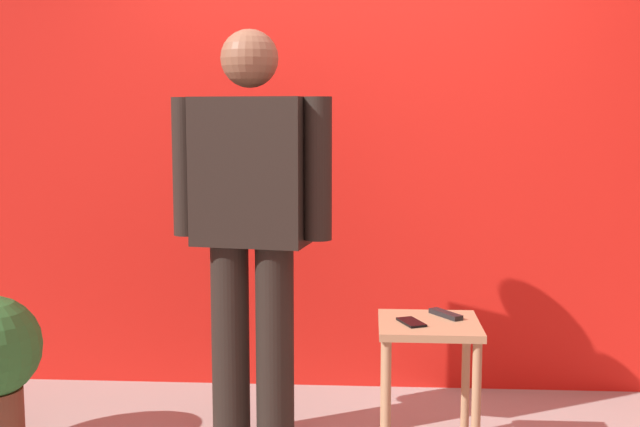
{
  "coord_description": "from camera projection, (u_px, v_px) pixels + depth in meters",
  "views": [
    {
      "loc": [
        0.03,
        -2.91,
        1.45
      ],
      "look_at": [
        -0.18,
        0.55,
        1.02
      ],
      "focal_mm": 45.19,
      "sensor_mm": 36.0,
      "label": 1
    }
  ],
  "objects": [
    {
      "name": "standing_person",
      "position": [
        251.0,
        217.0,
        3.46
      ],
      "size": [
        0.72,
        0.32,
        1.8
      ],
      "color": "black",
      "rests_on": "ground_plane"
    },
    {
      "name": "cell_phone",
      "position": [
        411.0,
        322.0,
        3.21
      ],
      "size": [
        0.12,
        0.16,
        0.01
      ],
      "primitive_type": "cube",
      "rotation": [
        0.0,
        0.0,
        0.4
      ],
      "color": "black",
      "rests_on": "side_table"
    },
    {
      "name": "side_table",
      "position": [
        429.0,
        354.0,
        3.25
      ],
      "size": [
        0.4,
        0.4,
        0.62
      ],
      "color": "tan",
      "rests_on": "ground_plane"
    },
    {
      "name": "tv_remote",
      "position": [
        446.0,
        314.0,
        3.32
      ],
      "size": [
        0.13,
        0.17,
        0.02
      ],
      "primitive_type": "cube",
      "rotation": [
        0.0,
        0.0,
        0.6
      ],
      "color": "black",
      "rests_on": "side_table"
    },
    {
      "name": "back_wall_red",
      "position": [
        365.0,
        78.0,
        4.17
      ],
      "size": [
        4.83,
        0.12,
        3.27
      ],
      "primitive_type": "cube",
      "color": "red",
      "rests_on": "ground_plane"
    }
  ]
}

